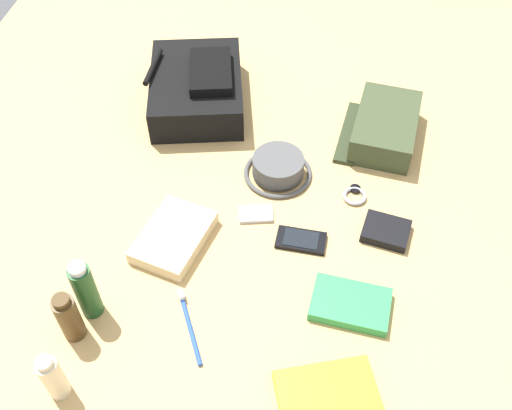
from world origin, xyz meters
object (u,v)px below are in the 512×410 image
(bucket_hat, at_px, (278,168))
(folded_towel, at_px, (174,237))
(toiletry_pouch, at_px, (384,127))
(toothbrush, at_px, (189,322))
(shampoo_bottle, at_px, (86,290))
(cologne_bottle, at_px, (69,317))
(wallet, at_px, (386,231))
(travel_guidebook, at_px, (350,304))
(backpack, at_px, (197,87))
(lotion_bottle, at_px, (53,377))
(wristwatch, at_px, (355,195))
(media_player, at_px, (256,214))
(paperback_novel, at_px, (329,400))
(cell_phone, at_px, (301,240))

(bucket_hat, height_order, folded_towel, bucket_hat)
(toiletry_pouch, distance_m, toothbrush, 0.77)
(toiletry_pouch, relative_size, shampoo_bottle, 1.68)
(cologne_bottle, bearing_deg, wallet, -60.01)
(travel_guidebook, bearing_deg, backpack, 37.51)
(folded_towel, bearing_deg, toothbrush, -158.05)
(cologne_bottle, distance_m, toothbrush, 0.25)
(lotion_bottle, bearing_deg, wristwatch, -42.09)
(bucket_hat, bearing_deg, media_player, 166.83)
(toiletry_pouch, bearing_deg, toothbrush, 148.83)
(wristwatch, bearing_deg, wallet, -143.87)
(cologne_bottle, xyz_separation_m, travel_guidebook, (0.16, -0.58, -0.05))
(lotion_bottle, distance_m, paperback_novel, 0.54)
(backpack, bearing_deg, folded_towel, -173.74)
(lotion_bottle, bearing_deg, folded_towel, -18.45)
(lotion_bottle, xyz_separation_m, toothbrush, (0.19, -0.22, -0.06))
(lotion_bottle, xyz_separation_m, paperback_novel, (0.06, -0.53, -0.05))
(lotion_bottle, xyz_separation_m, wristwatch, (0.61, -0.56, -0.06))
(bucket_hat, xyz_separation_m, media_player, (-0.15, 0.03, -0.02))
(backpack, relative_size, cell_phone, 3.29)
(wallet, bearing_deg, toiletry_pouch, 13.40)
(shampoo_bottle, height_order, cell_phone, shampoo_bottle)
(backpack, xyz_separation_m, lotion_bottle, (-0.92, 0.08, 0.01))
(cell_phone, height_order, wristwatch, cell_phone)
(lotion_bottle, height_order, wristwatch, lotion_bottle)
(travel_guidebook, bearing_deg, folded_towel, 75.02)
(cell_phone, height_order, media_player, cell_phone)
(shampoo_bottle, bearing_deg, media_player, -44.00)
(shampoo_bottle, relative_size, paperback_novel, 0.71)
(bucket_hat, distance_m, travel_guidebook, 0.43)
(cologne_bottle, relative_size, toothbrush, 0.81)
(shampoo_bottle, bearing_deg, wallet, -63.45)
(paperback_novel, xyz_separation_m, wallet, (0.44, -0.10, 0.00))
(shampoo_bottle, relative_size, cell_phone, 1.37)
(wallet, bearing_deg, cell_phone, 116.27)
(toiletry_pouch, distance_m, wristwatch, 0.24)
(backpack, bearing_deg, paperback_novel, -152.00)
(backpack, bearing_deg, toothbrush, -168.97)
(paperback_novel, height_order, wristwatch, paperback_novel)
(travel_guidebook, distance_m, toothbrush, 0.36)
(backpack, height_order, wristwatch, backpack)
(bucket_hat, height_order, shampoo_bottle, shampoo_bottle)
(toothbrush, xyz_separation_m, wallet, (0.32, -0.42, 0.01))
(backpack, height_order, paperback_novel, backpack)
(toothbrush, height_order, folded_towel, folded_towel)
(shampoo_bottle, distance_m, travel_guidebook, 0.57)
(cologne_bottle, xyz_separation_m, paperback_novel, (-0.07, -0.55, -0.05))
(backpack, bearing_deg, lotion_bottle, 175.22)
(toiletry_pouch, height_order, media_player, toiletry_pouch)
(backpack, relative_size, toiletry_pouch, 1.43)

